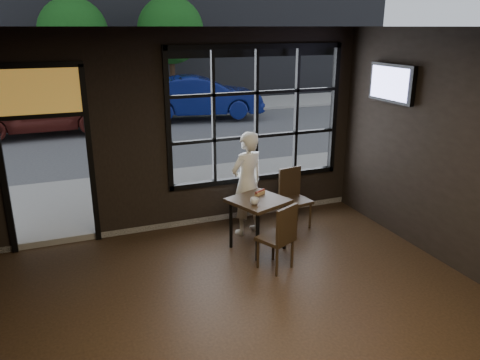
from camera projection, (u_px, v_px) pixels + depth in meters
name	position (u px, v px, depth m)	size (l,w,h in m)	color
floor	(281.00, 353.00, 4.84)	(6.00, 7.00, 0.02)	black
ceiling	(292.00, 25.00, 3.83)	(6.00, 7.00, 0.02)	black
window_frame	(256.00, 115.00, 7.78)	(3.06, 0.12, 2.28)	black
stained_transom	(38.00, 91.00, 6.47)	(1.20, 0.06, 0.70)	orange
street_asphalt	(91.00, 87.00, 26.07)	(60.00, 41.00, 0.04)	#545456
cafe_table	(258.00, 224.00, 6.98)	(0.73, 0.73, 0.79)	black
chair_near	(275.00, 236.00, 6.38)	(0.41, 0.41, 0.96)	black
chair_window	(296.00, 199.00, 7.71)	(0.43, 0.43, 0.98)	black
man	(247.00, 183.00, 7.39)	(0.61, 0.40, 1.68)	white
hotdog	(260.00, 193.00, 7.04)	(0.20, 0.08, 0.06)	tan
cup	(254.00, 201.00, 6.65)	(0.12, 0.12, 0.10)	silver
tv	(392.00, 83.00, 7.14)	(0.11, 0.99, 0.58)	black
navy_car	(200.00, 97.00, 16.56)	(1.53, 4.39, 1.45)	#0A1551
maroon_car	(37.00, 109.00, 14.11)	(1.75, 4.35, 1.48)	#531A16
tree_left	(73.00, 33.00, 16.85)	(2.47, 2.47, 4.22)	#332114
tree_right	(171.00, 31.00, 17.95)	(2.53, 2.53, 4.32)	#332114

